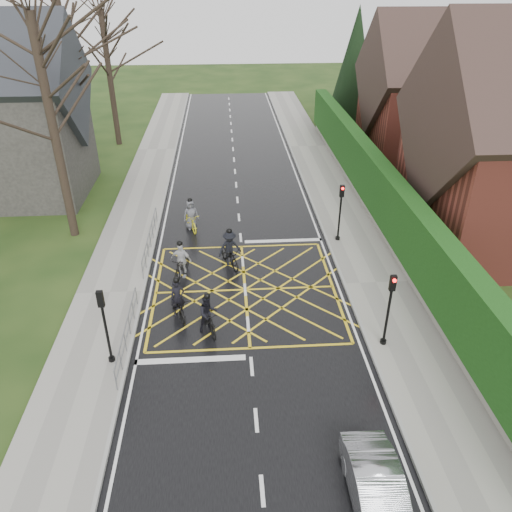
{
  "coord_description": "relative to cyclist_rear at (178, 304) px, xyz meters",
  "views": [
    {
      "loc": [
        -0.75,
        -18.67,
        12.67
      ],
      "look_at": [
        0.55,
        0.77,
        1.3
      ],
      "focal_mm": 35.0,
      "sensor_mm": 36.0,
      "label": 1
    }
  ],
  "objects": [
    {
      "name": "cyclist_rear",
      "position": [
        0.0,
        0.0,
        0.0
      ],
      "size": [
        1.27,
        2.0,
        1.83
      ],
      "rotation": [
        0.0,
        0.0,
        0.36
      ],
      "color": "black",
      "rests_on": "ground"
    },
    {
      "name": "ground",
      "position": [
        2.85,
        1.7,
        -0.59
      ],
      "size": [
        120.0,
        120.0,
        0.0
      ],
      "primitive_type": "plane",
      "color": "black",
      "rests_on": "ground"
    },
    {
      "name": "railing_south",
      "position": [
        -1.8,
        -1.8,
        0.19
      ],
      "size": [
        0.05,
        5.04,
        1.03
      ],
      "color": "slate",
      "rests_on": "ground"
    },
    {
      "name": "cyclist_front",
      "position": [
        -0.05,
        3.0,
        0.1
      ],
      "size": [
        1.09,
        1.95,
        1.89
      ],
      "rotation": [
        0.0,
        0.0,
        -0.3
      ],
      "color": "black",
      "rests_on": "ground"
    },
    {
      "name": "house_far",
      "position": [
        17.61,
        19.7,
        3.77
      ],
      "size": [
        9.8,
        8.8,
        10.3
      ],
      "color": "maroon",
      "rests_on": "ground"
    },
    {
      "name": "cyclist_mid",
      "position": [
        2.23,
        3.95,
        0.12
      ],
      "size": [
        1.41,
        2.13,
        1.96
      ],
      "rotation": [
        0.0,
        0.0,
        0.39
      ],
      "color": "black",
      "rests_on": "ground"
    },
    {
      "name": "traffic_light_se",
      "position": [
        7.95,
        -2.5,
        1.07
      ],
      "size": [
        0.24,
        0.31,
        3.21
      ],
      "rotation": [
        0.0,
        0.0,
        3.14
      ],
      "color": "black",
      "rests_on": "ground"
    },
    {
      "name": "church",
      "position": [
        -10.68,
        13.7,
        4.33
      ],
      "size": [
        8.8,
        7.8,
        11.0
      ],
      "color": "#2D2B28",
      "rests_on": "ground"
    },
    {
      "name": "tree_near",
      "position": [
        -6.15,
        7.7,
        7.32
      ],
      "size": [
        9.24,
        9.24,
        11.44
      ],
      "color": "black",
      "rests_on": "ground"
    },
    {
      "name": "stone_wall",
      "position": [
        10.6,
        7.7,
        -0.24
      ],
      "size": [
        0.5,
        38.0,
        0.7
      ],
      "primitive_type": "cube",
      "color": "slate",
      "rests_on": "ground"
    },
    {
      "name": "tree_mid",
      "position": [
        -7.15,
        15.7,
        8.04
      ],
      "size": [
        10.08,
        10.08,
        12.48
      ],
      "color": "black",
      "rests_on": "ground"
    },
    {
      "name": "road",
      "position": [
        2.85,
        1.7,
        -0.59
      ],
      "size": [
        9.0,
        80.0,
        0.01
      ],
      "primitive_type": "cube",
      "color": "black",
      "rests_on": "ground"
    },
    {
      "name": "sidewalk_left",
      "position": [
        -3.15,
        1.7,
        -0.52
      ],
      "size": [
        3.0,
        80.0,
        0.15
      ],
      "primitive_type": "cube",
      "color": "gray",
      "rests_on": "ground"
    },
    {
      "name": "sidewalk_right",
      "position": [
        8.85,
        1.7,
        -0.52
      ],
      "size": [
        3.0,
        80.0,
        0.15
      ],
      "primitive_type": "cube",
      "color": "gray",
      "rests_on": "ground"
    },
    {
      "name": "traffic_light_sw",
      "position": [
        -2.25,
        -2.79,
        1.07
      ],
      "size": [
        0.24,
        0.31,
        3.21
      ],
      "color": "black",
      "rests_on": "ground"
    },
    {
      "name": "cyclist_back",
      "position": [
        1.27,
        -1.1,
        0.07
      ],
      "size": [
        1.07,
        1.82,
        1.76
      ],
      "rotation": [
        0.0,
        0.0,
        0.35
      ],
      "color": "black",
      "rests_on": "ground"
    },
    {
      "name": "tree_far",
      "position": [
        -6.45,
        23.7,
        6.6
      ],
      "size": [
        8.4,
        8.4,
        10.4
      ],
      "color": "black",
      "rests_on": "ground"
    },
    {
      "name": "hedge",
      "position": [
        10.6,
        7.7,
        1.51
      ],
      "size": [
        0.9,
        38.0,
        2.8
      ],
      "primitive_type": "cube",
      "color": "#13340E",
      "rests_on": "stone_wall"
    },
    {
      "name": "cyclist_lead",
      "position": [
        0.18,
        7.93,
        0.04
      ],
      "size": [
        1.23,
        2.0,
        1.84
      ],
      "rotation": [
        0.0,
        0.0,
        0.33
      ],
      "color": "gold",
      "rests_on": "ground"
    },
    {
      "name": "car",
      "position": [
        5.86,
        -9.01,
        0.02
      ],
      "size": [
        1.31,
        3.76,
        1.24
      ],
      "primitive_type": "imported",
      "rotation": [
        0.0,
        0.0,
        -0.0
      ],
      "color": "#A1A3A8",
      "rests_on": "ground"
    },
    {
      "name": "conifer",
      "position": [
        13.6,
        27.7,
        4.4
      ],
      "size": [
        4.6,
        4.6,
        10.0
      ],
      "color": "black",
      "rests_on": "ground"
    },
    {
      "name": "traffic_light_ne",
      "position": [
        7.95,
        5.9,
        1.07
      ],
      "size": [
        0.24,
        0.31,
        3.21
      ],
      "rotation": [
        0.0,
        0.0,
        3.14
      ],
      "color": "black",
      "rests_on": "ground"
    },
    {
      "name": "railing_north",
      "position": [
        -1.8,
        5.7,
        0.19
      ],
      "size": [
        0.05,
        6.04,
        1.03
      ],
      "color": "slate",
      "rests_on": "ground"
    }
  ]
}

